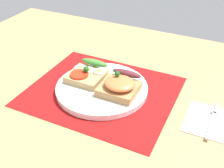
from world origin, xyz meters
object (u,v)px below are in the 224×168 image
object	(u,v)px
plate	(102,88)
napkin	(210,121)
fork	(213,119)
sandwich_salmon	(120,85)
sandwich_egg_tomato	(87,74)

from	to	relation	value
plate	napkin	xyz separation A→B (cm)	(28.36, 0.16, -0.77)
napkin	fork	bearing A→B (deg)	35.65
plate	fork	xyz separation A→B (cm)	(28.76, 0.44, -0.31)
plate	sandwich_salmon	size ratio (longest dim) A/B	2.34
plate	sandwich_salmon	world-z (taller)	sandwich_salmon
napkin	fork	distance (cm)	0.68
napkin	fork	xyz separation A→B (cm)	(0.40, 0.29, 0.46)
plate	sandwich_salmon	distance (cm)	6.08
sandwich_salmon	fork	bearing A→B (deg)	1.82
plate	napkin	world-z (taller)	plate
plate	sandwich_egg_tomato	world-z (taller)	sandwich_egg_tomato
sandwich_egg_tomato	sandwich_salmon	world-z (taller)	sandwich_salmon
sandwich_salmon	napkin	xyz separation A→B (cm)	(22.97, 0.46, -3.58)
sandwich_salmon	fork	xyz separation A→B (cm)	(23.37, 0.74, -3.12)
sandwich_egg_tomato	fork	distance (cm)	34.19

